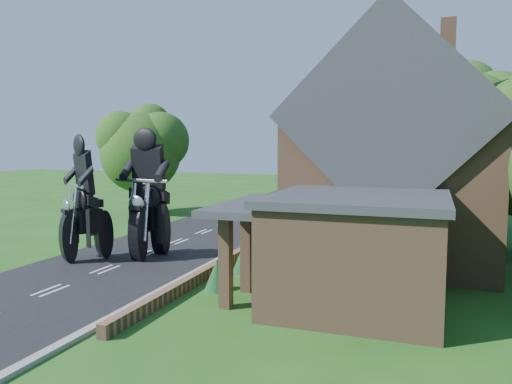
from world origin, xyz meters
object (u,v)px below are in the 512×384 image
(motorcycle_lead, at_px, (150,239))
(motorcycle_follow, at_px, (87,242))
(annex, at_px, (354,247))
(garden_wall, at_px, (251,248))
(house, at_px, (394,159))

(motorcycle_lead, bearing_deg, motorcycle_follow, 36.53)
(annex, bearing_deg, garden_wall, 133.84)
(motorcycle_follow, bearing_deg, house, -126.01)
(garden_wall, height_order, motorcycle_lead, motorcycle_lead)
(house, bearing_deg, motorcycle_follow, -157.99)
(garden_wall, height_order, motorcycle_follow, motorcycle_follow)
(garden_wall, relative_size, annex, 3.12)
(house, height_order, motorcycle_follow, house)
(garden_wall, relative_size, house, 2.15)
(annex, distance_m, motorcycle_lead, 9.89)
(house, bearing_deg, annex, -95.24)
(garden_wall, bearing_deg, motorcycle_follow, -146.81)
(motorcycle_lead, xyz_separation_m, motorcycle_follow, (-2.27, -1.34, -0.04))
(motorcycle_lead, height_order, motorcycle_follow, motorcycle_lead)
(annex, relative_size, motorcycle_lead, 3.89)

